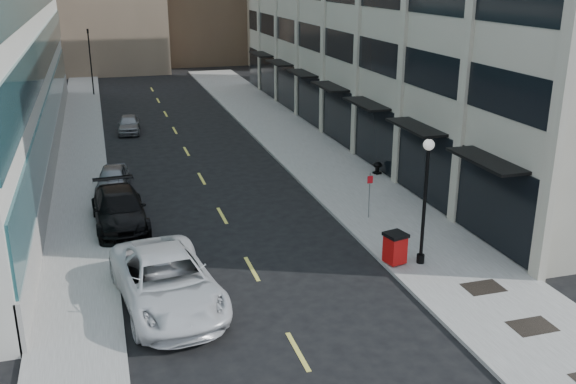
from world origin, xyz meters
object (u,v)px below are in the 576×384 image
trash_bin (395,247)px  urn_planter (377,167)px  car_white_van (167,281)px  car_silver_sedan (113,179)px  lamppost (425,190)px  car_grey_sedan (129,124)px  car_black_pickup (119,210)px  sign_post (370,189)px  traffic_signal (88,33)px

trash_bin → urn_planter: size_ratio=1.83×
car_white_van → car_silver_sedan: car_white_van is taller
lamppost → urn_planter: size_ratio=7.36×
car_silver_sedan → car_grey_sedan: car_silver_sedan is taller
car_black_pickup → urn_planter: 14.73m
trash_bin → lamppost: (1.00, -0.25, 2.32)m
urn_planter → car_white_van: bearing=-138.3°
car_white_van → sign_post: bearing=22.2°
traffic_signal → lamppost: (11.90, -41.65, -2.57)m
car_silver_sedan → lamppost: lamppost is taller
car_black_pickup → urn_planter: car_black_pickup is taller
car_white_van → sign_post: sign_post is taller
car_silver_sedan → urn_planter: (14.40, -1.50, -0.11)m
trash_bin → car_black_pickup: bearing=130.7°
car_black_pickup → car_grey_sedan: car_black_pickup is taller
lamppost → sign_post: size_ratio=2.35×
car_silver_sedan → lamppost: bearing=-41.6°
car_black_pickup → car_silver_sedan: car_black_pickup is taller
traffic_signal → car_white_van: traffic_signal is taller
lamppost → traffic_signal: bearing=105.9°
car_silver_sedan → trash_bin: bearing=-43.7°
traffic_signal → lamppost: size_ratio=1.37×
trash_bin → urn_planter: (4.20, 11.03, -0.26)m
car_silver_sedan → urn_planter: 14.48m
sign_post → urn_planter: sign_post is taller
car_white_van → car_grey_sedan: size_ratio=1.79×
traffic_signal → trash_bin: (10.90, -41.40, -4.89)m
traffic_signal → car_silver_sedan: (0.70, -28.87, -5.04)m
car_white_van → car_silver_sedan: size_ratio=1.68×
traffic_signal → car_black_pickup: 34.36m
trash_bin → sign_post: size_ratio=0.58×
car_white_van → car_black_pickup: 8.09m
sign_post → lamppost: bearing=-86.5°
car_black_pickup → sign_post: (11.08, -2.56, 0.76)m
car_black_pickup → lamppost: 13.67m
sign_post → trash_bin: bearing=-98.2°
car_white_van → car_silver_sedan: 13.20m
sign_post → car_silver_sedan: bearing=149.0°
traffic_signal → urn_planter: bearing=-63.6°
car_white_van → car_grey_sedan: (0.25, 26.31, -0.29)m
car_silver_sedan → urn_planter: car_silver_sedan is taller
car_white_van → car_black_pickup: car_white_van is taller
lamppost → sign_post: lamppost is taller
car_white_van → sign_post: (9.85, 5.44, 0.64)m
traffic_signal → car_black_pickup: size_ratio=1.25×
car_black_pickup → traffic_signal: bearing=88.5°
car_black_pickup → car_grey_sedan: (1.48, 18.31, -0.17)m
traffic_signal → car_black_pickup: (0.82, -34.00, -4.91)m
trash_bin → lamppost: size_ratio=0.25×
sign_post → urn_planter: 7.03m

